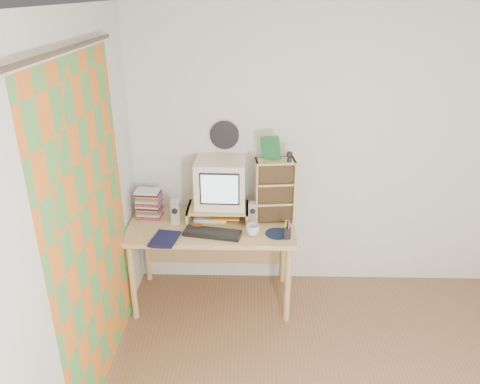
{
  "coord_description": "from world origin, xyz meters",
  "views": [
    {
      "loc": [
        -0.7,
        -2.12,
        2.58
      ],
      "look_at": [
        -0.79,
        1.33,
        1.07
      ],
      "focal_mm": 35.0,
      "sensor_mm": 36.0,
      "label": 1
    }
  ],
  "objects_px": {
    "crt_monitor": "(221,183)",
    "diary": "(153,237)",
    "dvd_stack": "(149,202)",
    "mug": "(253,230)",
    "keyboard": "(212,233)",
    "cd_rack": "(274,191)",
    "desk": "(212,235)"
  },
  "relations": [
    {
      "from": "crt_monitor",
      "to": "cd_rack",
      "type": "relative_size",
      "value": 0.77
    },
    {
      "from": "desk",
      "to": "mug",
      "type": "relative_size",
      "value": 12.28
    },
    {
      "from": "crt_monitor",
      "to": "keyboard",
      "type": "relative_size",
      "value": 0.9
    },
    {
      "from": "crt_monitor",
      "to": "dvd_stack",
      "type": "bearing_deg",
      "value": -176.46
    },
    {
      "from": "mug",
      "to": "diary",
      "type": "bearing_deg",
      "value": -173.3
    },
    {
      "from": "crt_monitor",
      "to": "diary",
      "type": "relative_size",
      "value": 1.73
    },
    {
      "from": "crt_monitor",
      "to": "dvd_stack",
      "type": "xyz_separation_m",
      "value": [
        -0.62,
        -0.02,
        -0.18
      ]
    },
    {
      "from": "desk",
      "to": "dvd_stack",
      "type": "bearing_deg",
      "value": 173.18
    },
    {
      "from": "desk",
      "to": "keyboard",
      "type": "xyz_separation_m",
      "value": [
        0.02,
        -0.24,
        0.15
      ]
    },
    {
      "from": "cd_rack",
      "to": "keyboard",
      "type": "bearing_deg",
      "value": -157.2
    },
    {
      "from": "dvd_stack",
      "to": "desk",
      "type": "bearing_deg",
      "value": -2.25
    },
    {
      "from": "crt_monitor",
      "to": "cd_rack",
      "type": "height_order",
      "value": "cd_rack"
    },
    {
      "from": "desk",
      "to": "dvd_stack",
      "type": "relative_size",
      "value": 4.93
    },
    {
      "from": "desk",
      "to": "mug",
      "type": "xyz_separation_m",
      "value": [
        0.35,
        -0.24,
        0.18
      ]
    },
    {
      "from": "dvd_stack",
      "to": "diary",
      "type": "distance_m",
      "value": 0.42
    },
    {
      "from": "keyboard",
      "to": "desk",
      "type": "bearing_deg",
      "value": 106.3
    },
    {
      "from": "dvd_stack",
      "to": "crt_monitor",
      "type": "bearing_deg",
      "value": 6.52
    },
    {
      "from": "keyboard",
      "to": "diary",
      "type": "relative_size",
      "value": 1.92
    },
    {
      "from": "cd_rack",
      "to": "mug",
      "type": "height_order",
      "value": "cd_rack"
    },
    {
      "from": "keyboard",
      "to": "diary",
      "type": "xyz_separation_m",
      "value": [
        -0.47,
        -0.08,
        0.01
      ]
    },
    {
      "from": "dvd_stack",
      "to": "diary",
      "type": "relative_size",
      "value": 1.17
    },
    {
      "from": "desk",
      "to": "keyboard",
      "type": "distance_m",
      "value": 0.29
    },
    {
      "from": "keyboard",
      "to": "cd_rack",
      "type": "height_order",
      "value": "cd_rack"
    },
    {
      "from": "crt_monitor",
      "to": "cd_rack",
      "type": "distance_m",
      "value": 0.46
    },
    {
      "from": "mug",
      "to": "diary",
      "type": "relative_size",
      "value": 0.47
    },
    {
      "from": "keyboard",
      "to": "cd_rack",
      "type": "bearing_deg",
      "value": 40.36
    },
    {
      "from": "desk",
      "to": "crt_monitor",
      "type": "xyz_separation_m",
      "value": [
        0.07,
        0.09,
        0.45
      ]
    },
    {
      "from": "cd_rack",
      "to": "diary",
      "type": "bearing_deg",
      "value": -165.84
    },
    {
      "from": "dvd_stack",
      "to": "diary",
      "type": "height_order",
      "value": "dvd_stack"
    },
    {
      "from": "crt_monitor",
      "to": "keyboard",
      "type": "bearing_deg",
      "value": -97.35
    },
    {
      "from": "desk",
      "to": "dvd_stack",
      "type": "distance_m",
      "value": 0.62
    },
    {
      "from": "dvd_stack",
      "to": "mug",
      "type": "distance_m",
      "value": 0.95
    }
  ]
}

